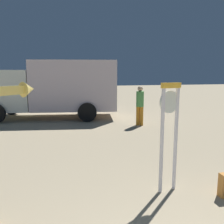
# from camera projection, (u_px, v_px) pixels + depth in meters

# --- Properties ---
(standing_clock) EXTENTS (0.43, 0.17, 2.14)m
(standing_clock) POSITION_uv_depth(u_px,v_px,m) (169.00, 126.00, 4.57)
(standing_clock) COLOR silver
(standing_clock) RESTS_ON ground_plane
(arrow_sign) EXTENTS (0.79, 0.78, 2.32)m
(arrow_sign) POSITION_uv_depth(u_px,v_px,m) (5.00, 123.00, 3.66)
(arrow_sign) COLOR olive
(arrow_sign) RESTS_ON ground_plane
(person_distant) EXTENTS (0.33, 0.33, 1.74)m
(person_distant) POSITION_uv_depth(u_px,v_px,m) (140.00, 104.00, 10.47)
(person_distant) COLOR orange
(person_distant) RESTS_ON ground_plane
(box_truck_near) EXTENTS (6.38, 3.28, 2.90)m
(box_truck_near) POSITION_uv_depth(u_px,v_px,m) (60.00, 87.00, 12.21)
(box_truck_near) COLOR silver
(box_truck_near) RESTS_ON ground_plane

